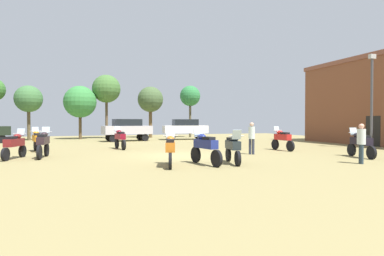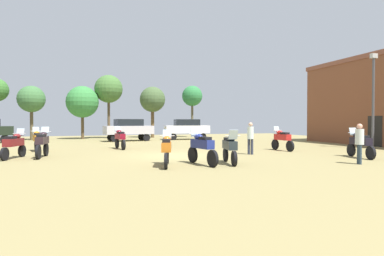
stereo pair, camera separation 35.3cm
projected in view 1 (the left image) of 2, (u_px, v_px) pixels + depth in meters
name	position (u px, v px, depth m)	size (l,w,h in m)	color
ground_plane	(177.00, 156.00, 16.39)	(44.00, 52.00, 0.02)	olive
motorcycle_1	(15.00, 144.00, 14.91)	(0.82, 2.12, 1.44)	black
motorcycle_3	(361.00, 143.00, 15.57)	(0.77, 2.17, 1.46)	black
motorcycle_4	(43.00, 143.00, 15.37)	(0.62, 2.14, 1.51)	black
motorcycle_5	(233.00, 147.00, 13.26)	(0.72, 2.11, 1.44)	black
motorcycle_6	(282.00, 139.00, 19.39)	(0.62, 2.12, 1.48)	black
motorcycle_7	(205.00, 147.00, 12.95)	(0.70, 2.27, 1.51)	black
motorcycle_8	(120.00, 138.00, 20.30)	(0.69, 2.16, 1.48)	black
motorcycle_10	(170.00, 148.00, 12.52)	(0.81, 2.17, 1.44)	black
motorcycle_11	(37.00, 140.00, 18.58)	(0.76, 2.12, 1.45)	black
car_1	(185.00, 128.00, 31.16)	(4.45, 2.21, 2.00)	black
car_3	(127.00, 128.00, 28.62)	(4.53, 2.44, 2.00)	black
person_1	(252.00, 136.00, 17.02)	(0.48, 0.48, 1.73)	#2C3042
person_2	(361.00, 140.00, 13.21)	(0.47, 0.47, 1.68)	#283744
tree_3	(29.00, 99.00, 29.75)	(2.52, 2.52, 5.18)	brown
tree_4	(190.00, 96.00, 35.86)	(2.32, 2.32, 5.86)	brown
tree_5	(106.00, 89.00, 33.22)	(2.94, 2.94, 6.70)	brown
tree_6	(80.00, 102.00, 31.88)	(3.22, 3.22, 5.39)	#4E3C26
tree_7	(150.00, 100.00, 34.87)	(2.81, 2.81, 5.64)	brown
lamp_post	(372.00, 96.00, 20.82)	(0.44, 0.24, 6.21)	#47474C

